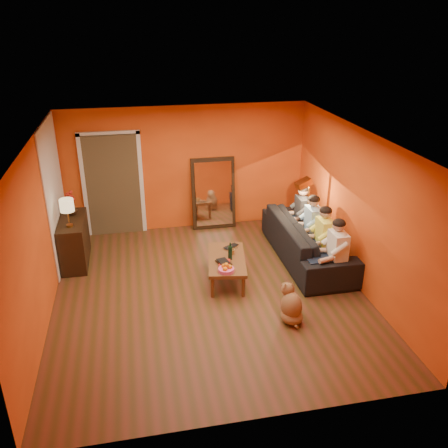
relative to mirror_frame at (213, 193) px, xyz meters
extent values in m
cube|color=brown|center=(-0.55, -2.63, -0.76)|extent=(5.00, 5.50, 0.00)
cube|color=white|center=(-0.55, -2.63, 1.84)|extent=(5.00, 5.50, 0.00)
cube|color=#EC5B1B|center=(-0.55, 0.12, 0.54)|extent=(5.00, 0.00, 2.60)
cube|color=#EC5B1B|center=(-3.05, -2.63, 0.54)|extent=(0.00, 5.50, 2.60)
cube|color=#EC5B1B|center=(1.95, -2.63, 0.54)|extent=(0.00, 5.50, 2.60)
cube|color=white|center=(-3.04, -0.88, 0.54)|extent=(0.02, 1.90, 2.58)
cube|color=#3F2D19|center=(-2.05, 0.20, 0.29)|extent=(1.06, 0.30, 2.10)
cube|color=white|center=(-2.62, 0.08, 0.29)|extent=(0.08, 0.06, 2.20)
cube|color=white|center=(-1.48, 0.08, 0.29)|extent=(0.08, 0.06, 2.20)
cube|color=white|center=(-2.05, 0.08, 1.36)|extent=(1.22, 0.06, 0.08)
cube|color=black|center=(0.00, 0.00, 0.00)|extent=(0.92, 0.27, 1.51)
cube|color=white|center=(0.00, -0.04, 0.00)|extent=(0.78, 0.21, 1.35)
cube|color=black|center=(-2.79, -1.08, -0.34)|extent=(0.44, 1.18, 0.85)
imported|color=black|center=(1.45, -1.80, -0.38)|extent=(2.61, 1.02, 0.76)
cylinder|color=black|center=(-0.13, -2.32, -0.18)|extent=(0.07, 0.07, 0.31)
imported|color=#B27F3F|center=(-0.06, -2.15, -0.29)|extent=(0.11, 0.11, 0.09)
imported|color=black|center=(0.00, -1.92, -0.33)|extent=(0.35, 0.32, 0.02)
imported|color=black|center=(-0.36, -2.47, -0.33)|extent=(0.27, 0.31, 0.02)
imported|color=#A91F13|center=(-0.35, -2.46, -0.31)|extent=(0.25, 0.29, 0.02)
imported|color=black|center=(-0.36, -2.48, -0.29)|extent=(0.20, 0.24, 0.02)
imported|color=black|center=(-2.79, -0.83, 0.19)|extent=(0.20, 0.20, 0.21)
camera|label=1|loc=(-1.63, -9.27, 3.50)|focal=38.00mm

